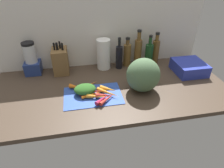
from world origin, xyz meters
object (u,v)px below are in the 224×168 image
Objects in this scene: carrot_3 at (76,87)px; carrot_4 at (102,99)px; blender_appliance at (32,60)px; dish_rack at (189,67)px; bottle_0 at (119,57)px; bottle_2 at (138,51)px; winter_squash at (143,75)px; bottle_3 at (149,54)px; carrot_9 at (108,89)px; knife_block at (61,61)px; carrot_7 at (94,94)px; carrot_8 at (98,97)px; carrot_1 at (108,93)px; carrot_6 at (91,92)px; carrot_2 at (108,99)px; paper_towel_roll at (104,54)px; bottle_1 at (127,54)px; carrot_5 at (104,95)px; cutting_board at (93,95)px; bottle_4 at (155,51)px; carrot_0 at (89,85)px.

carrot_3 reaches higher than carrot_4.
dish_rack is at bearing -10.28° from blender_appliance.
bottle_0 reaches higher than blender_appliance.
carrot_3 is at bearing -150.64° from bottle_2.
bottle_3 is (16.92, 34.95, -1.70)cm from winter_squash.
carrot_9 is at bearing 176.62° from winter_squash.
carrot_3 is at bearing -70.00° from knife_block.
carrot_7 is at bearing -124.71° from bottle_0.
carrot_7 is at bearing -60.18° from knife_block.
carrot_9 is at bearing 40.06° from carrot_8.
carrot_1 is 72.81cm from dish_rack.
blender_appliance is at bearing 135.96° from carrot_8.
carrot_2 is at bearing -41.36° from carrot_6.
blender_appliance is at bearing 137.19° from carrot_7.
carrot_7 is at bearing -108.05° from paper_towel_roll.
carrot_4 is 4.18cm from carrot_8.
carrot_7 is 10.61cm from carrot_9.
bottle_1 is at bearing 23.51° from bottle_0.
bottle_3 is at bearing -21.92° from bottle_2.
carrot_5 reaches higher than carrot_8.
carrot_9 is at bearing -140.73° from bottle_3.
blender_appliance is at bearing 137.15° from carrot_6.
bottle_0 is (15.19, 33.65, 7.80)cm from carrot_9.
bottle_2 is at bearing 158.08° from bottle_3.
carrot_4 is 10.93cm from carrot_6.
cutting_board is at bearing -167.53° from dish_rack.
cutting_board is at bearing -145.45° from bottle_3.
dish_rack reaches higher than carrot_5.
bottle_3 is at bearing -0.28° from bottle_0.
bottle_0 reaches higher than knife_block.
cutting_board is 2.45× the size of carrot_6.
carrot_8 is at bearing -139.94° from carrot_9.
dish_rack is at bearing 19.69° from carrot_2.
bottle_4 is 30.88cm from dish_rack.
carrot_8 is at bearing -72.90° from carrot_0.
carrot_1 is 1.46× the size of carrot_9.
winter_squash reaches higher than dish_rack.
blender_appliance reaches higher than carrot_7.
bottle_3 is (49.08, 40.32, 8.00)cm from carrot_8.
carrot_7 is at bearing 122.09° from carrot_4.
carrot_3 is 68.66cm from bottle_3.
carrot_3 reaches higher than carrot_2.
knife_block reaches higher than carrot_0.
blender_appliance is at bearing 176.43° from bottle_0.
knife_block is at bearing 178.49° from bottle_3.
carrot_9 is 0.44× the size of bottle_3.
carrot_6 is 0.60× the size of bottle_0.
bottle_0 reaches higher than carrot_6.
carrot_5 is 30.08cm from winter_squash.
carrot_3 is at bearing 170.01° from winter_squash.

